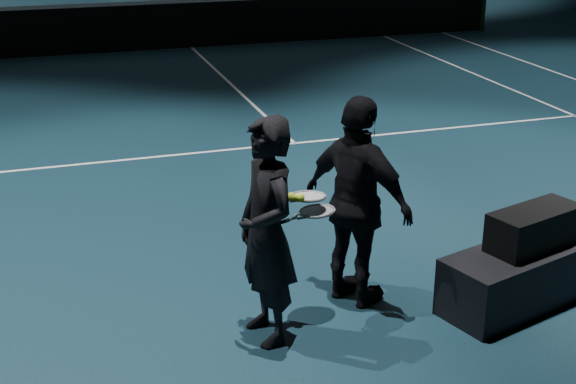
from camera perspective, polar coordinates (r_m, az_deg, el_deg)
The scene contains 13 objects.
floor at distance 16.02m, azimuth -6.82°, elevation 10.10°, with size 36.00×36.00×0.00m, color black.
court_lines at distance 16.02m, azimuth -6.82°, elevation 10.12°, with size 10.98×23.78×0.01m, color white, non-canonical shape.
net_post_right at distance 18.24m, azimuth 13.73°, elevation 12.76°, with size 0.10×0.10×1.10m, color black.
net_mesh at distance 15.94m, azimuth -6.89°, elevation 11.69°, with size 12.80×0.02×0.86m, color black.
net_tape at distance 15.87m, azimuth -6.96°, elevation 13.35°, with size 12.80×0.03×0.07m, color white.
player_bench at distance 6.49m, azimuth 16.75°, elevation -5.54°, with size 1.52×0.51×0.46m, color black.
racket_bag at distance 6.33m, azimuth 17.11°, elevation -2.47°, with size 0.76×0.32×0.30m, color black.
bag_signature at distance 6.21m, azimuth 17.95°, elevation -3.05°, with size 0.35×0.00×0.10m, color white.
player_a at distance 5.48m, azimuth -1.53°, elevation -2.86°, with size 0.59×0.39×1.63m, color black.
player_b at distance 5.98m, azimuth 4.99°, elevation -0.79°, with size 0.96×0.40×1.63m, color black.
racket_lower at distance 5.72m, azimuth 2.07°, elevation -1.37°, with size 0.68×0.22×0.03m, color black, non-canonical shape.
racket_upper at distance 5.68m, azimuth 1.44°, elevation -0.31°, with size 0.68×0.22×0.03m, color black, non-canonical shape.
tennis_balls at distance 5.54m, azimuth 0.53°, elevation -0.20°, with size 0.12×0.10×0.12m, color #D0DC2E, non-canonical shape.
Camera 1 is at (-2.98, -15.44, 3.05)m, focal length 50.00 mm.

